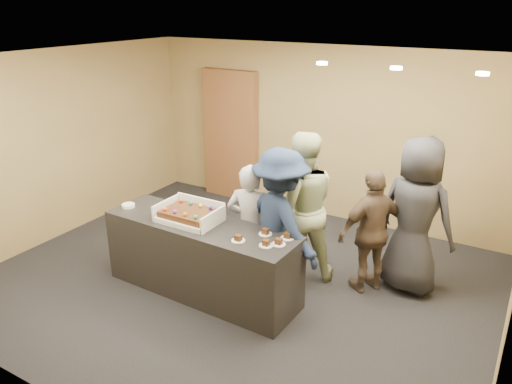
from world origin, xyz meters
TOP-DOWN VIEW (x-y plane):
  - room at (0.00, 0.00)m, footprint 6.04×6.00m
  - serving_counter at (-0.23, -0.42)m, footprint 2.42×0.77m
  - storage_cabinet at (-1.66, 2.41)m, footprint 1.01×0.15m
  - cake_box at (-0.39, -0.39)m, footprint 0.71×0.49m
  - sheet_cake at (-0.39, -0.42)m, footprint 0.60×0.42m
  - plate_stack at (-1.29, -0.47)m, footprint 0.16×0.16m
  - slice_a at (0.38, -0.57)m, footprint 0.15×0.15m
  - slice_b at (0.56, -0.28)m, footprint 0.15×0.15m
  - slice_c at (0.70, -0.51)m, footprint 0.15×0.15m
  - slice_d at (0.81, -0.24)m, footprint 0.15×0.15m
  - slice_e at (0.80, -0.42)m, footprint 0.15×0.15m
  - person_server_grey at (0.17, 0.03)m, footprint 0.64×0.51m
  - person_sage_man at (0.60, 0.51)m, footprint 1.16×1.12m
  - person_navy_man at (0.57, 0.03)m, footprint 1.33×1.08m
  - person_brown_extra at (1.46, 0.67)m, footprint 0.84×0.93m
  - person_dark_suit at (1.88, 0.94)m, footprint 1.05×0.81m
  - ceiling_spotlights at (1.60, 0.50)m, footprint 1.72×0.12m

SIDE VIEW (x-z plane):
  - serving_counter at x=-0.23m, z-range 0.00..0.90m
  - person_brown_extra at x=1.46m, z-range 0.00..1.53m
  - person_server_grey at x=0.17m, z-range 0.00..1.55m
  - person_navy_man at x=0.57m, z-range 0.00..1.80m
  - plate_stack at x=-1.29m, z-range 0.90..0.94m
  - slice_a at x=0.38m, z-range 0.89..0.96m
  - slice_b at x=0.56m, z-range 0.89..0.96m
  - slice_c at x=0.70m, z-range 0.89..0.96m
  - slice_d at x=0.81m, z-range 0.89..0.96m
  - slice_e at x=0.80m, z-range 0.89..0.96m
  - person_sage_man at x=0.60m, z-range 0.00..1.89m
  - cake_box at x=-0.39m, z-range 0.84..1.05m
  - person_dark_suit at x=1.88m, z-range 0.00..1.90m
  - sheet_cake at x=-0.39m, z-range 0.94..1.06m
  - storage_cabinet at x=-1.66m, z-range 0.00..2.23m
  - room at x=0.00m, z-range 0.00..2.70m
  - ceiling_spotlights at x=1.60m, z-range 2.66..2.69m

